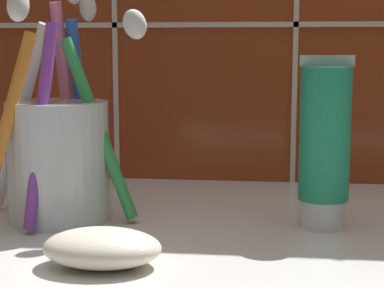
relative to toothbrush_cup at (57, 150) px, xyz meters
The scene contains 4 objects.
sink_counter 18.28cm from the toothbrush_cup, 12.19° to the right, with size 70.14×39.89×2.00cm, color silver.
toothbrush_cup is the anchor object (origin of this frame).
toothpaste_tube 20.03cm from the toothbrush_cup, ahead, with size 3.84×3.66×12.59cm.
soap_bar 12.60cm from the toothbrush_cup, 59.45° to the right, with size 7.26×4.89×2.32cm, color silver.
Camera 1 is at (-1.11, -43.07, 15.15)cm, focal length 60.00 mm.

